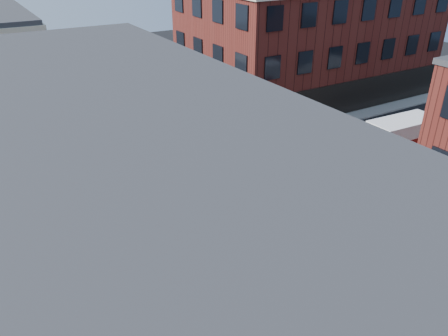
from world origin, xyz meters
name	(u,v)px	position (x,y,z in m)	size (l,w,h in m)	color
ground	(221,202)	(0.00, 0.00, 0.00)	(120.00, 120.00, 0.00)	black
sidewalk_ne	(280,80)	(21.00, 21.00, 0.07)	(30.00, 30.00, 0.15)	gray
building_ne	(307,39)	(20.50, 16.00, 6.00)	(25.00, 16.00, 12.00)	#4A1712
tree_near	(237,98)	(7.56, 9.98, 3.16)	(2.69, 2.69, 4.49)	black
tree_far	(205,84)	(7.56, 15.98, 2.87)	(2.43, 2.43, 4.07)	black
signal_pole	(167,256)	(-6.72, -6.68, 2.86)	(1.29, 1.24, 4.60)	black
box_truck	(394,142)	(14.48, -1.82, 1.83)	(7.89, 2.74, 3.52)	white
traffic_cone	(170,264)	(-5.70, -4.45, 0.33)	(0.40, 0.40, 0.69)	#CE6109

